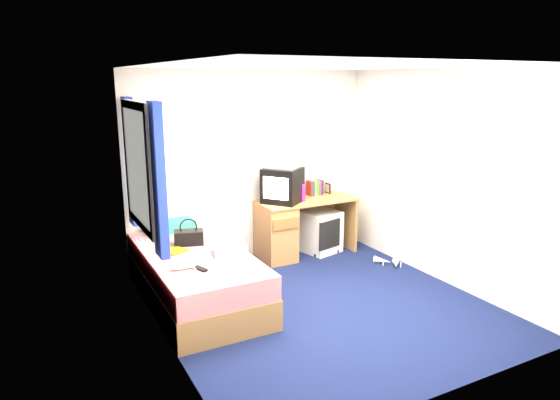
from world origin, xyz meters
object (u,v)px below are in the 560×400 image
magazine (173,250)px  white_heels (389,262)px  handbag (189,237)px  picture_frame (328,188)px  towel (230,249)px  water_bottle (184,266)px  aerosol_can (293,193)px  remote_control (201,269)px  vcr (283,165)px  desk (287,227)px  bed (196,277)px  colour_swatch_fan (205,266)px  storage_cube (320,231)px  pillow (170,226)px  pink_water_bottle (303,194)px  crt_tv (282,185)px

magazine → white_heels: bearing=-6.2°
handbag → white_heels: size_ratio=0.87×
picture_frame → magazine: 2.53m
towel → water_bottle: 0.58m
aerosol_can → remote_control: (-1.70, -1.29, -0.28)m
vcr → handbag: size_ratio=1.12×
desk → handbag: (-1.46, -0.46, 0.22)m
bed → picture_frame: size_ratio=14.29×
magazine → remote_control: 0.65m
colour_swatch_fan → remote_control: bearing=-138.4°
aerosol_can → magazine: aerosol_can is taller
picture_frame → vcr: bearing=-169.1°
storage_cube → white_heels: storage_cube is taller
desk → remote_control: bearing=-142.4°
picture_frame → aerosol_can: aerosol_can is taller
water_bottle → colour_swatch_fan: (0.19, -0.04, -0.03)m
storage_cube → magazine: (-2.18, -0.57, 0.27)m
bed → water_bottle: (-0.24, -0.40, 0.31)m
pillow → handbag: (0.04, -0.60, 0.03)m
picture_frame → remote_control: picture_frame is taller
pillow → colour_swatch_fan: pillow is taller
picture_frame → magazine: bearing=-163.6°
bed → pillow: pillow is taller
pillow → water_bottle: bearing=-99.8°
vcr → remote_control: size_ratio=2.41×
pink_water_bottle → magazine: bearing=-164.7°
remote_control → aerosol_can: bearing=20.6°
towel → magazine: (-0.49, 0.36, -0.05)m
bed → white_heels: 2.49m
magazine → colour_swatch_fan: (0.14, -0.59, -0.00)m
vcr → pink_water_bottle: size_ratio=1.92×
desk → storage_cube: size_ratio=2.33×
towel → remote_control: bearing=-145.2°
vcr → handbag: vcr is taller
bed → white_heels: size_ratio=5.08×
picture_frame → water_bottle: picture_frame is taller
aerosol_can → remote_control: size_ratio=1.06×
bed → picture_frame: 2.46m
crt_tv → remote_control: 2.00m
vcr → picture_frame: bearing=63.6°
storage_cube → white_heels: 1.02m
desk → magazine: size_ratio=4.64×
picture_frame → remote_control: (-2.32, -1.40, -0.27)m
desk → vcr: size_ratio=3.37×
pink_water_bottle → handbag: size_ratio=0.58×
vcr → remote_control: (-1.53, -1.23, -0.68)m
pillow → water_bottle: pillow is taller
picture_frame → towel: bearing=-150.8°
bed → colour_swatch_fan: (-0.05, -0.44, 0.28)m
pink_water_bottle → magazine: size_ratio=0.72×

